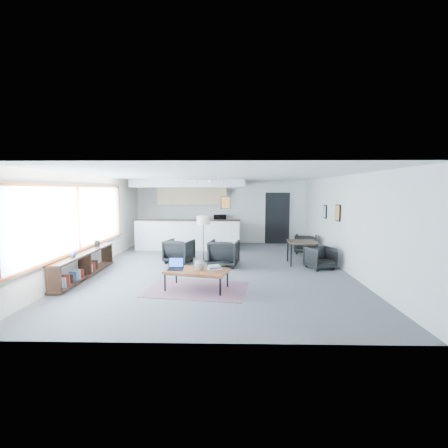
{
  "coord_description": "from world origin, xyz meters",
  "views": [
    {
      "loc": [
        0.41,
        -8.96,
        2.2
      ],
      "look_at": [
        0.19,
        0.4,
        1.22
      ],
      "focal_mm": 26.0,
      "sensor_mm": 36.0,
      "label": 1
    }
  ],
  "objects_px": {
    "dining_table": "(302,243)",
    "dining_chair_far": "(306,245)",
    "laptop": "(176,266)",
    "armchair_right": "(224,252)",
    "floor_lamp": "(203,222)",
    "dining_chair_near": "(320,258)",
    "armchair_left": "(179,250)",
    "coffee_table": "(197,271)",
    "ceramic_pot": "(200,265)",
    "book_stack": "(215,267)",
    "microwave": "(220,217)"
  },
  "relations": [
    {
      "from": "dining_table",
      "to": "dining_chair_far",
      "type": "height_order",
      "value": "dining_table"
    },
    {
      "from": "laptop",
      "to": "armchair_right",
      "type": "height_order",
      "value": "armchair_right"
    },
    {
      "from": "armchair_right",
      "to": "floor_lamp",
      "type": "bearing_deg",
      "value": -33.43
    },
    {
      "from": "dining_chair_near",
      "to": "armchair_left",
      "type": "bearing_deg",
      "value": 149.61
    },
    {
      "from": "coffee_table",
      "to": "ceramic_pot",
      "type": "xyz_separation_m",
      "value": [
        0.08,
        -0.01,
        0.16
      ]
    },
    {
      "from": "laptop",
      "to": "armchair_right",
      "type": "distance_m",
      "value": 2.39
    },
    {
      "from": "laptop",
      "to": "ceramic_pot",
      "type": "relative_size",
      "value": 1.36
    },
    {
      "from": "coffee_table",
      "to": "dining_table",
      "type": "relative_size",
      "value": 1.74
    },
    {
      "from": "laptop",
      "to": "dining_chair_far",
      "type": "xyz_separation_m",
      "value": [
        3.83,
        4.1,
        -0.2
      ]
    },
    {
      "from": "ceramic_pot",
      "to": "book_stack",
      "type": "height_order",
      "value": "ceramic_pot"
    },
    {
      "from": "dining_table",
      "to": "armchair_right",
      "type": "bearing_deg",
      "value": -173.32
    },
    {
      "from": "microwave",
      "to": "floor_lamp",
      "type": "bearing_deg",
      "value": -102.42
    },
    {
      "from": "armchair_left",
      "to": "floor_lamp",
      "type": "height_order",
      "value": "floor_lamp"
    },
    {
      "from": "laptop",
      "to": "floor_lamp",
      "type": "height_order",
      "value": "floor_lamp"
    },
    {
      "from": "armchair_left",
      "to": "dining_chair_near",
      "type": "bearing_deg",
      "value": -173.41
    },
    {
      "from": "armchair_left",
      "to": "dining_table",
      "type": "xyz_separation_m",
      "value": [
        3.68,
        -0.13,
        0.24
      ]
    },
    {
      "from": "laptop",
      "to": "dining_table",
      "type": "distance_m",
      "value": 4.13
    },
    {
      "from": "coffee_table",
      "to": "microwave",
      "type": "relative_size",
      "value": 3.01
    },
    {
      "from": "coffee_table",
      "to": "armchair_left",
      "type": "xyz_separation_m",
      "value": [
        -0.82,
        2.65,
        -0.02
      ]
    },
    {
      "from": "book_stack",
      "to": "floor_lamp",
      "type": "xyz_separation_m",
      "value": [
        -0.49,
        2.81,
        0.75
      ]
    },
    {
      "from": "floor_lamp",
      "to": "dining_table",
      "type": "distance_m",
      "value": 3.04
    },
    {
      "from": "dining_table",
      "to": "dining_chair_near",
      "type": "relative_size",
      "value": 1.45
    },
    {
      "from": "floor_lamp",
      "to": "book_stack",
      "type": "bearing_deg",
      "value": -80.11
    },
    {
      "from": "ceramic_pot",
      "to": "dining_chair_near",
      "type": "height_order",
      "value": "ceramic_pot"
    },
    {
      "from": "microwave",
      "to": "coffee_table",
      "type": "bearing_deg",
      "value": -98.24
    },
    {
      "from": "ceramic_pot",
      "to": "armchair_left",
      "type": "xyz_separation_m",
      "value": [
        -0.9,
        2.66,
        -0.18
      ]
    },
    {
      "from": "dining_table",
      "to": "coffee_table",
      "type": "bearing_deg",
      "value": -138.55
    },
    {
      "from": "ceramic_pot",
      "to": "armchair_right",
      "type": "xyz_separation_m",
      "value": [
        0.47,
        2.27,
        -0.15
      ]
    },
    {
      "from": "book_stack",
      "to": "laptop",
      "type": "bearing_deg",
      "value": 178.28
    },
    {
      "from": "coffee_table",
      "to": "laptop",
      "type": "relative_size",
      "value": 4.35
    },
    {
      "from": "laptop",
      "to": "dining_table",
      "type": "height_order",
      "value": "dining_table"
    },
    {
      "from": "armchair_left",
      "to": "coffee_table",
      "type": "bearing_deg",
      "value": 123.28
    },
    {
      "from": "armchair_right",
      "to": "dining_chair_far",
      "type": "xyz_separation_m",
      "value": [
        2.8,
        1.94,
        -0.11
      ]
    },
    {
      "from": "coffee_table",
      "to": "book_stack",
      "type": "distance_m",
      "value": 0.4
    },
    {
      "from": "book_stack",
      "to": "armchair_right",
      "type": "xyz_separation_m",
      "value": [
        0.16,
        2.18,
        -0.07
      ]
    },
    {
      "from": "coffee_table",
      "to": "armchair_left",
      "type": "height_order",
      "value": "armchair_left"
    },
    {
      "from": "coffee_table",
      "to": "floor_lamp",
      "type": "relative_size",
      "value": 1.05
    },
    {
      "from": "dining_chair_near",
      "to": "microwave",
      "type": "xyz_separation_m",
      "value": [
        -2.96,
        4.13,
        0.8
      ]
    },
    {
      "from": "book_stack",
      "to": "microwave",
      "type": "xyz_separation_m",
      "value": [
        -0.1,
        6.03,
        0.61
      ]
    },
    {
      "from": "coffee_table",
      "to": "dining_chair_far",
      "type": "height_order",
      "value": "dining_chair_far"
    },
    {
      "from": "coffee_table",
      "to": "book_stack",
      "type": "xyz_separation_m",
      "value": [
        0.39,
        0.07,
        0.07
      ]
    },
    {
      "from": "armchair_left",
      "to": "microwave",
      "type": "height_order",
      "value": "microwave"
    },
    {
      "from": "coffee_table",
      "to": "armchair_right",
      "type": "height_order",
      "value": "armchair_right"
    },
    {
      "from": "armchair_right",
      "to": "microwave",
      "type": "distance_m",
      "value": 3.92
    },
    {
      "from": "book_stack",
      "to": "floor_lamp",
      "type": "height_order",
      "value": "floor_lamp"
    },
    {
      "from": "dining_table",
      "to": "dining_chair_near",
      "type": "distance_m",
      "value": 0.76
    },
    {
      "from": "dining_table",
      "to": "microwave",
      "type": "xyz_separation_m",
      "value": [
        -2.57,
        3.58,
        0.46
      ]
    },
    {
      "from": "coffee_table",
      "to": "microwave",
      "type": "xyz_separation_m",
      "value": [
        0.29,
        6.1,
        0.69
      ]
    },
    {
      "from": "armchair_right",
      "to": "dining_chair_near",
      "type": "relative_size",
      "value": 1.41
    },
    {
      "from": "armchair_right",
      "to": "dining_chair_far",
      "type": "bearing_deg",
      "value": -134.81
    }
  ]
}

